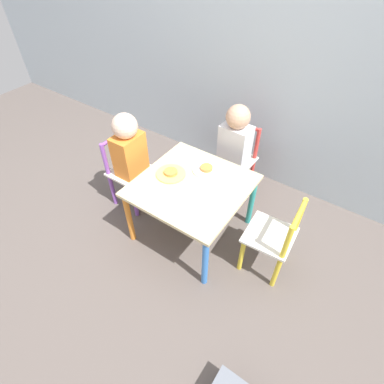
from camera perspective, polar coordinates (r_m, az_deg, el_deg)
The scene contains 9 objects.
ground_plane at distance 2.07m, azimuth 0.00°, elevation -7.15°, with size 6.00×6.00×0.00m, color #5B514C.
kids_table at distance 1.80m, azimuth 0.00°, elevation 0.22°, with size 0.63×0.63×0.42m.
chair_red at distance 2.22m, azimuth 8.31°, elevation 5.88°, with size 0.27×0.27×0.53m.
chair_purple at distance 2.14m, azimuth -11.96°, elevation 3.67°, with size 0.26×0.26×0.53m.
chair_yellow at distance 1.76m, azimuth 15.20°, elevation -8.59°, with size 0.27×0.27×0.53m.
child_back at distance 2.07m, azimuth 7.91°, elevation 8.77°, with size 0.21×0.22×0.72m.
child_left at distance 2.00m, azimuth -11.39°, elevation 6.90°, with size 0.22×0.20×0.73m.
plate_back at distance 1.86m, azimuth 2.76°, elevation 4.36°, with size 0.17×0.17×0.03m.
plate_left at distance 1.83m, azimuth -4.06°, elevation 3.56°, with size 0.18×0.18×0.03m.
Camera 1 is at (0.74, -1.07, 1.61)m, focal length 28.00 mm.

